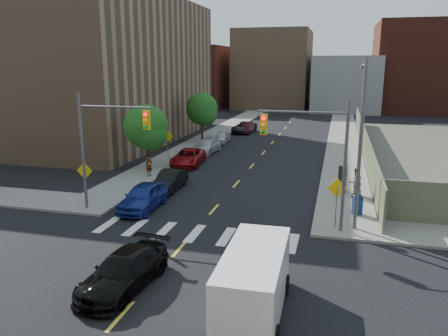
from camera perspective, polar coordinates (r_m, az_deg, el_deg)
The scene contains 30 objects.
ground at distance 19.82m, azimuth -7.86°, elevation -12.65°, with size 160.00×160.00×0.00m, color black.
sidewalk_nw at distance 60.34m, azimuth 0.38°, elevation 5.29°, with size 3.50×73.00×0.15m, color gray.
sidewalk_ne at distance 58.51m, azimuth 15.30°, elevation 4.55°, with size 3.50×73.00×0.15m, color gray.
fence_north at distance 45.06m, azimuth 17.80°, elevation 3.34°, with size 0.12×44.00×2.50m, color #636C4B.
building_nw at distance 54.71m, azimuth -17.75°, elevation 12.15°, with size 22.00×30.00×16.00m, color #8C6B4C.
bg_bldg_west at distance 91.15m, azimuth -3.95°, elevation 11.77°, with size 14.00×18.00×12.00m, color #592319.
bg_bldg_midwest at distance 89.33m, azimuth 6.48°, elevation 12.65°, with size 14.00×16.00×15.00m, color #8C6B4C.
bg_bldg_center at distance 86.45m, azimuth 15.61°, elevation 10.56°, with size 12.00×16.00×10.00m, color gray.
bg_bldg_east at distance 89.63m, azimuth 24.89°, elevation 11.84°, with size 18.00×18.00×16.00m, color #592319.
signal_nw at distance 26.21m, azimuth -15.32°, elevation 3.88°, with size 4.59×0.30×7.00m.
signal_ne at distance 22.77m, azimuth 11.84°, elevation 2.68°, with size 4.59×0.30×7.00m.
streetlight_ne at distance 23.55m, azimuth 17.44°, elevation 4.40°, with size 0.25×3.70×9.00m.
warn_sign_nw at distance 28.06m, azimuth -17.72°, elevation -0.96°, with size 1.06×0.06×2.83m.
warn_sign_ne at distance 23.83m, azimuth 14.54°, elevation -3.27°, with size 1.06×0.06×2.83m.
warn_sign_midwest at distance 39.84m, azimuth -7.39°, elevation 3.71°, with size 1.06×0.06×2.83m.
tree_west_near at distance 36.11m, azimuth -10.11°, elevation 4.99°, with size 3.66×3.64×5.52m.
tree_west_far at distance 50.01m, azimuth -2.89°, elevation 7.50°, with size 3.66×3.64×5.52m.
parked_car_blue at distance 27.10m, azimuth -10.50°, elevation -3.69°, with size 1.86×4.62×1.57m, color navy.
parked_car_black at distance 30.98m, azimuth -7.08°, elevation -1.60°, with size 1.43×4.09×1.35m, color black.
parked_car_red at distance 38.33m, azimuth -4.71°, elevation 1.43°, with size 2.34×5.07×1.41m, color maroon.
parked_car_silver at distance 43.54m, azimuth -2.28°, elevation 2.90°, with size 1.95×4.79×1.39m, color #B0B2B8.
parked_car_white at distance 48.93m, azimuth -0.33°, elevation 4.03°, with size 1.53×3.79×1.29m, color #BABABA.
parked_car_maroon at distance 56.11m, azimuth 3.02°, elevation 5.23°, with size 1.36×3.89×1.28m, color #410D16.
parked_car_grey at distance 56.52m, azimuth 2.64°, elevation 5.35°, with size 2.30×4.99×1.39m, color black.
black_sedan at distance 18.14m, azimuth -12.93°, elevation -12.99°, with size 1.98×4.87×1.41m, color black.
cargo_van at distance 15.97m, azimuth 4.01°, elevation -14.27°, with size 2.29×5.27×2.39m.
mailbox at distance 26.46m, azimuth 17.03°, elevation -4.56°, with size 0.61×0.53×1.25m.
payphone at distance 30.66m, azimuth 15.20°, elevation -1.37°, with size 0.55×0.45×1.85m, color black.
pedestrian_west at distance 34.33m, azimuth -9.74°, elevation 0.34°, with size 0.62×0.40×1.69m, color gray.
pedestrian_east at distance 29.68m, azimuth 16.80°, elevation -1.85°, with size 0.95×0.74×1.96m, color gray.
Camera 1 is at (7.03, -16.36, 8.69)m, focal length 35.00 mm.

